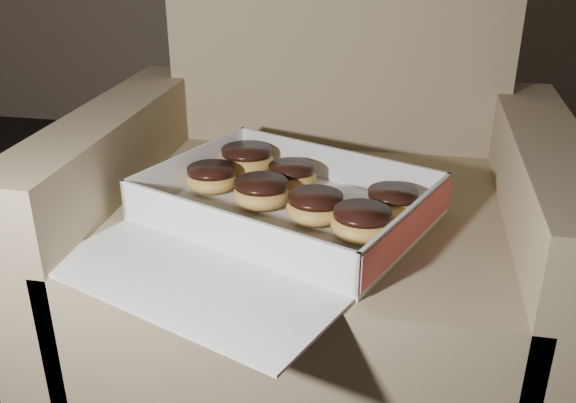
# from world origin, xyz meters

# --- Properties ---
(armchair) EXTENTS (0.87, 0.73, 0.90)m
(armchair) POSITION_xyz_m (-0.05, 0.82, 0.28)
(armchair) COLOR #8A7B58
(armchair) RESTS_ON floor
(bakery_box) EXTENTS (0.58, 0.62, 0.07)m
(bakery_box) POSITION_xyz_m (-0.09, 0.65, 0.42)
(bakery_box) COLOR silver
(bakery_box) RESTS_ON armchair
(donut_a) EXTENTS (0.09, 0.09, 0.04)m
(donut_a) POSITION_xyz_m (-0.09, 0.79, 0.44)
(donut_a) COLOR #DFA34E
(donut_a) RESTS_ON bakery_box
(donut_b) EXTENTS (0.09, 0.09, 0.05)m
(donut_b) POSITION_xyz_m (-0.03, 0.66, 0.44)
(donut_b) COLOR #DFA34E
(donut_b) RESTS_ON bakery_box
(donut_c) EXTENTS (0.09, 0.09, 0.05)m
(donut_c) POSITION_xyz_m (0.05, 0.62, 0.44)
(donut_c) COLOR #DFA34E
(donut_c) RESTS_ON bakery_box
(donut_d) EXTENTS (0.09, 0.09, 0.05)m
(donut_d) POSITION_xyz_m (-0.12, 0.70, 0.44)
(donut_d) COLOR #DFA34E
(donut_d) RESTS_ON bakery_box
(donut_e) EXTENTS (0.09, 0.09, 0.04)m
(donut_e) POSITION_xyz_m (-0.22, 0.75, 0.44)
(donut_e) COLOR #DFA34E
(donut_e) RESTS_ON bakery_box
(donut_f) EXTENTS (0.10, 0.10, 0.05)m
(donut_f) POSITION_xyz_m (-0.18, 0.84, 0.44)
(donut_f) COLOR #DFA34E
(donut_f) RESTS_ON bakery_box
(donut_g) EXTENTS (0.09, 0.09, 0.04)m
(donut_g) POSITION_xyz_m (0.09, 0.71, 0.44)
(donut_g) COLOR #DFA34E
(donut_g) RESTS_ON bakery_box
(crumb_a) EXTENTS (0.01, 0.01, 0.00)m
(crumb_a) POSITION_xyz_m (-0.25, 0.74, 0.41)
(crumb_a) COLOR black
(crumb_a) RESTS_ON bakery_box
(crumb_b) EXTENTS (0.01, 0.01, 0.00)m
(crumb_b) POSITION_xyz_m (-0.19, 0.67, 0.41)
(crumb_b) COLOR black
(crumb_b) RESTS_ON bakery_box
(crumb_c) EXTENTS (0.01, 0.01, 0.00)m
(crumb_c) POSITION_xyz_m (0.06, 0.51, 0.41)
(crumb_c) COLOR black
(crumb_c) RESTS_ON bakery_box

